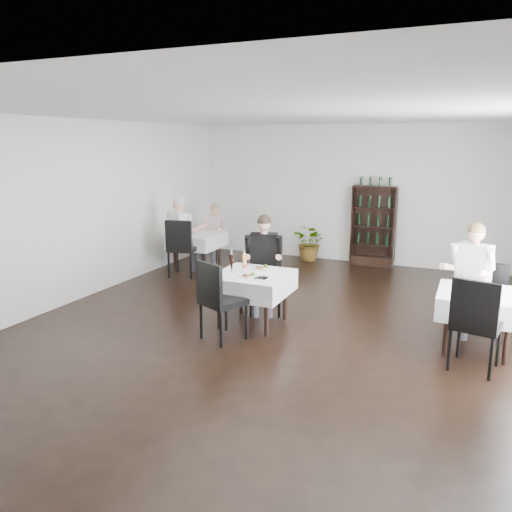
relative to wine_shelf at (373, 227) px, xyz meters
The scene contains 23 objects.
room_shell 4.40m from the wine_shelf, 97.92° to the right, with size 9.00×9.00×9.00m.
wine_shelf is the anchor object (origin of this frame).
main_table 4.41m from the wine_shelf, 101.78° to the right, with size 1.03×1.03×0.77m.
left_table 3.77m from the wine_shelf, 151.20° to the right, with size 0.98×0.98×0.77m.
right_table 4.54m from the wine_shelf, 62.38° to the right, with size 0.98×0.98×0.77m.
potted_tree 1.43m from the wine_shelf, behind, with size 0.74×0.64×0.82m, color #265A1F.
main_chair_far 3.82m from the wine_shelf, 104.59° to the right, with size 0.65×0.65×1.09m.
main_chair_near 5.20m from the wine_shelf, 101.85° to the right, with size 0.66×0.67×1.10m.
left_chair_far 3.56m from the wine_shelf, 162.99° to the right, with size 0.48×0.48×0.86m.
left_chair_near 4.10m from the wine_shelf, 142.53° to the right, with size 0.62×0.62×1.16m.
right_chair_far 3.92m from the wine_shelf, 55.42° to the right, with size 0.55×0.56×0.97m.
right_chair_near 5.15m from the wine_shelf, 66.25° to the right, with size 0.61×0.61×1.13m.
diner_main 3.85m from the wine_shelf, 104.79° to the right, with size 0.66×0.70×1.53m.
diner_left_far 3.44m from the wine_shelf, 159.23° to the right, with size 0.51×0.51×1.31m.
diner_left_near 4.04m from the wine_shelf, 144.92° to the right, with size 0.71×0.75×1.58m.
diner_right_far 3.93m from the wine_shelf, 59.81° to the right, with size 0.69×0.73×1.55m.
plate_far 4.13m from the wine_shelf, 102.30° to the right, with size 0.26×0.26×0.07m.
plate_near 4.60m from the wine_shelf, 100.86° to the right, with size 0.29×0.29×0.07m.
pilsner_dark 4.57m from the wine_shelf, 105.15° to the right, with size 0.08×0.08×0.34m.
pilsner_lager 4.39m from the wine_shelf, 104.06° to the right, with size 0.07×0.07×0.30m.
coke_bottle 4.37m from the wine_shelf, 104.15° to the right, with size 0.06×0.06×0.22m.
napkin_cutlery 4.55m from the wine_shelf, 98.76° to the right, with size 0.19×0.20×0.02m.
pepper_mill 4.50m from the wine_shelf, 61.68° to the right, with size 0.04×0.04×0.11m, color black.
Camera 1 is at (2.54, -6.35, 2.63)m, focal length 35.00 mm.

